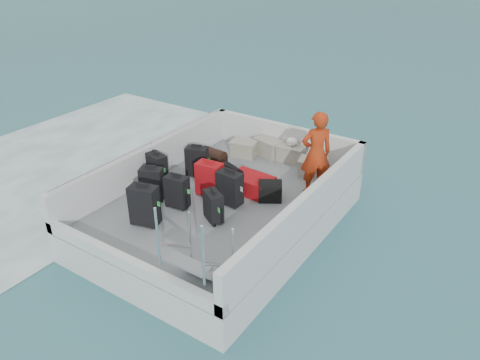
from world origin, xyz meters
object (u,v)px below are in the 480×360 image
(suitcase_2, at_px, (197,162))
(crate_2, at_px, (291,154))
(suitcase_0, at_px, (152,184))
(suitcase_5, at_px, (210,179))
(suitcase_8, at_px, (251,184))
(passenger, at_px, (316,154))
(suitcase_6, at_px, (213,207))
(suitcase_4, at_px, (177,192))
(suitcase_1, at_px, (157,169))
(suitcase_7, at_px, (230,189))
(suitcase_3, at_px, (144,206))
(crate_1, at_px, (270,148))
(crate_0, at_px, (244,149))
(crate_3, at_px, (313,168))

(suitcase_2, distance_m, crate_2, 2.11)
(suitcase_0, relative_size, suitcase_5, 0.97)
(suitcase_8, xyz_separation_m, passenger, (1.01, 0.63, 0.65))
(suitcase_0, bearing_deg, suitcase_6, -22.33)
(suitcase_4, distance_m, crate_2, 2.97)
(suitcase_1, relative_size, suitcase_7, 0.99)
(suitcase_7, distance_m, passenger, 1.72)
(suitcase_0, height_order, suitcase_4, suitcase_0)
(suitcase_5, xyz_separation_m, passenger, (1.59, 1.18, 0.48))
(suitcase_3, bearing_deg, crate_1, 70.04)
(suitcase_1, xyz_separation_m, suitcase_4, (0.91, -0.47, -0.01))
(suitcase_5, bearing_deg, suitcase_1, -175.82)
(suitcase_0, bearing_deg, suitcase_8, 18.97)
(crate_1, bearing_deg, suitcase_4, -94.97)
(suitcase_4, bearing_deg, passenger, 38.58)
(suitcase_5, bearing_deg, suitcase_4, -114.08)
(suitcase_8, bearing_deg, passenger, -55.06)
(suitcase_5, xyz_separation_m, suitcase_7, (0.51, -0.06, -0.01))
(suitcase_0, bearing_deg, crate_0, 57.83)
(suitcase_8, bearing_deg, suitcase_2, 95.22)
(suitcase_3, relative_size, crate_3, 1.35)
(suitcase_3, bearing_deg, suitcase_8, 51.08)
(suitcase_6, relative_size, crate_1, 0.91)
(suitcase_5, bearing_deg, suitcase_7, -13.01)
(crate_2, bearing_deg, crate_3, -28.13)
(suitcase_2, xyz_separation_m, crate_3, (1.96, 1.31, -0.15))
(suitcase_3, distance_m, suitcase_8, 2.16)
(crate_1, bearing_deg, suitcase_6, -78.83)
(suitcase_4, relative_size, crate_2, 1.10)
(suitcase_6, relative_size, crate_3, 1.03)
(suitcase_3, height_order, crate_2, suitcase_3)
(suitcase_5, height_order, suitcase_8, suitcase_5)
(crate_0, height_order, crate_2, crate_2)
(suitcase_0, xyz_separation_m, suitcase_1, (-0.35, 0.53, -0.01))
(suitcase_0, distance_m, suitcase_7, 1.44)
(passenger, bearing_deg, crate_0, -63.94)
(suitcase_4, bearing_deg, crate_2, 67.51)
(suitcase_7, distance_m, crate_2, 2.25)
(suitcase_2, relative_size, crate_0, 1.17)
(suitcase_2, xyz_separation_m, passenger, (2.29, 0.67, 0.51))
(suitcase_3, bearing_deg, crate_3, 49.47)
(suitcase_6, relative_size, crate_0, 1.03)
(suitcase_2, relative_size, suitcase_8, 0.76)
(suitcase_7, xyz_separation_m, crate_3, (0.75, 1.88, -0.16))
(suitcase_8, bearing_deg, suitcase_5, 136.83)
(suitcase_4, relative_size, crate_1, 1.02)
(suitcase_4, relative_size, suitcase_6, 1.11)
(suitcase_0, bearing_deg, crate_2, 40.74)
(suitcase_8, bearing_deg, suitcase_6, -176.10)
(suitcase_3, height_order, crate_3, suitcase_3)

